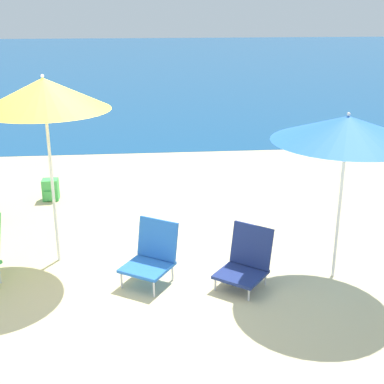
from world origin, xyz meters
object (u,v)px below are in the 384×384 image
(beach_umbrella_yellow, at_px, (44,94))
(beach_chair_navy, at_px, (246,260))
(beach_umbrella_blue, at_px, (347,129))
(backpack_green, at_px, (51,190))
(beach_chair_blue, at_px, (152,254))

(beach_umbrella_yellow, xyz_separation_m, beach_chair_navy, (2.26, -0.82, -1.82))
(beach_umbrella_blue, xyz_separation_m, backpack_green, (-3.79, 3.02, -1.64))
(beach_umbrella_yellow, height_order, beach_umbrella_blue, beach_umbrella_yellow)
(beach_chair_navy, relative_size, backpack_green, 2.12)
(beach_chair_navy, xyz_separation_m, backpack_green, (-2.70, 3.10, -0.12))
(beach_umbrella_yellow, distance_m, beach_chair_navy, 3.02)
(beach_chair_blue, relative_size, backpack_green, 2.11)
(beach_umbrella_blue, relative_size, backpack_green, 5.60)
(backpack_green, bearing_deg, beach_umbrella_yellow, -79.18)
(beach_chair_blue, bearing_deg, beach_umbrella_blue, 29.68)
(beach_umbrella_yellow, xyz_separation_m, beach_umbrella_blue, (3.35, -0.74, -0.31))
(beach_chair_navy, bearing_deg, beach_umbrella_blue, 42.54)
(beach_umbrella_yellow, relative_size, beach_chair_navy, 3.11)
(beach_umbrella_blue, relative_size, beach_chair_navy, 2.64)
(beach_umbrella_blue, distance_m, beach_chair_blue, 2.63)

